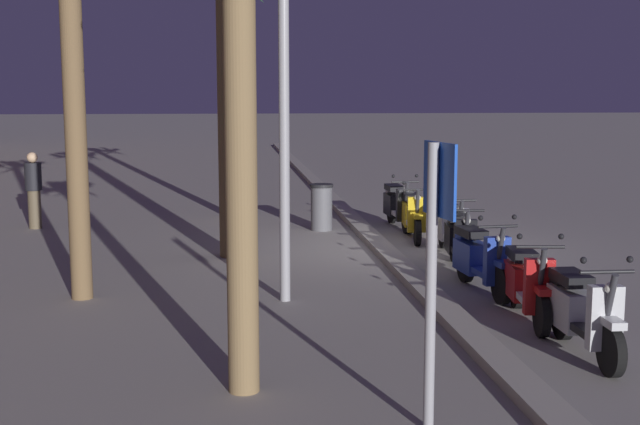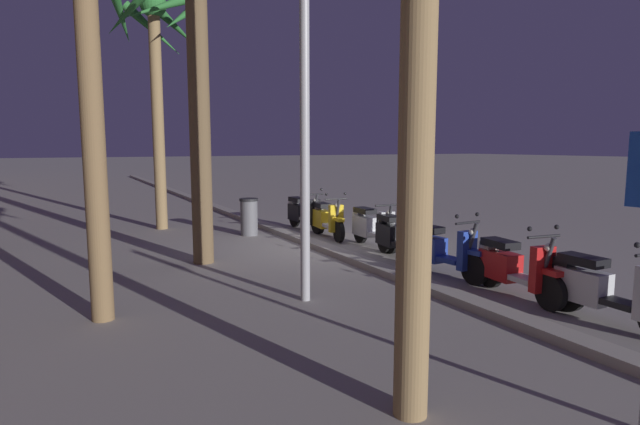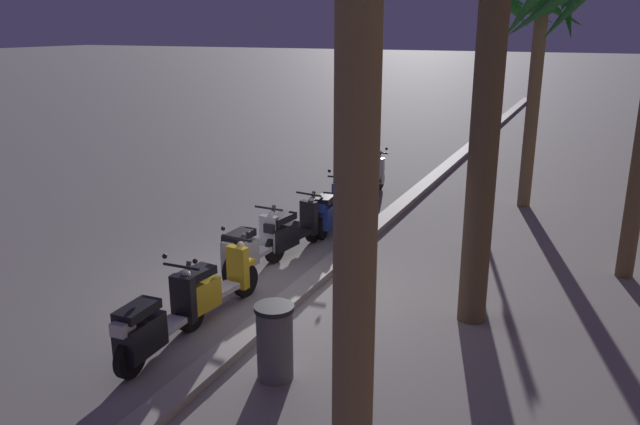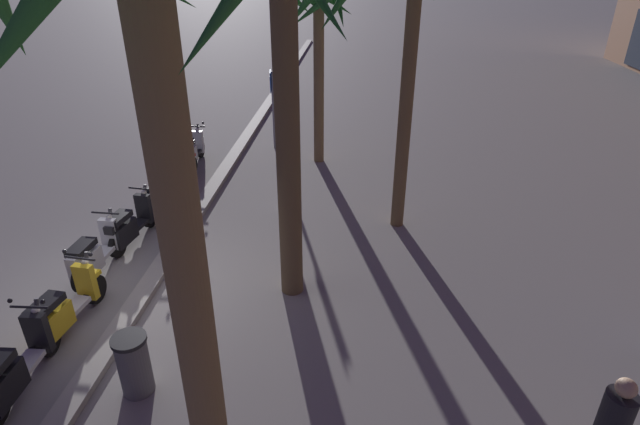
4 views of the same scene
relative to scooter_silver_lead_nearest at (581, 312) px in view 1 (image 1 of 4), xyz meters
The scene contains 13 objects.
ground_plane 6.24m from the scooter_silver_lead_nearest, ahead, with size 200.00×200.00×0.00m, color gray.
curb_strip 6.26m from the scooter_silver_lead_nearest, ahead, with size 60.00×0.36×0.12m, color gray.
scooter_silver_lead_nearest is the anchor object (origin of this frame).
scooter_red_mid_rear 1.39m from the scooter_silver_lead_nearest, ahead, with size 1.80×0.59×1.17m.
scooter_blue_mid_centre 2.92m from the scooter_silver_lead_nearest, ahead, with size 1.84×0.56×1.17m.
scooter_black_second_in_line 4.44m from the scooter_silver_lead_nearest, ahead, with size 1.82×0.61×1.04m.
scooter_silver_last_in_row 5.63m from the scooter_silver_lead_nearest, ahead, with size 1.84×0.56×1.04m.
scooter_yellow_mid_front 7.25m from the scooter_silver_lead_nearest, ahead, with size 1.85×0.59×1.17m.
scooter_black_gap_after_mid 8.57m from the scooter_silver_lead_nearest, ahead, with size 1.85×0.56×1.17m.
crossing_sign 3.00m from the scooter_silver_lead_nearest, 131.15° to the left, with size 0.60×0.16×2.40m.
palm_tree_by_mall_entrance 11.84m from the scooter_silver_lead_nearest, 19.31° to the left, with size 2.44×2.58×6.30m.
pedestrian_strolling_near_curb 12.06m from the scooter_silver_lead_nearest, 39.86° to the left, with size 0.34×0.34×1.58m.
litter_bin 8.56m from the scooter_silver_lead_nearest, 12.40° to the left, with size 0.48×0.48×0.95m.
Camera 1 is at (-14.44, 2.96, 2.79)m, focal length 46.43 mm.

